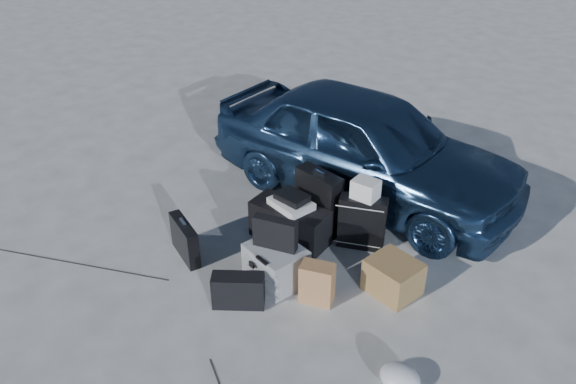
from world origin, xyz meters
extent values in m
plane|color=beige|center=(0.00, 0.00, 0.00)|extent=(60.00, 60.00, 0.00)
imported|color=#2C4D78|center=(0.10, 2.10, 0.59)|extent=(3.57, 1.67, 1.18)
cube|color=#949698|center=(0.15, 0.30, 0.18)|extent=(0.59, 0.53, 0.36)
cube|color=black|center=(0.14, 0.32, 0.50)|extent=(0.40, 0.17, 0.29)
cube|color=black|center=(-0.77, 0.13, 0.19)|extent=(0.48, 0.32, 0.38)
cube|color=black|center=(0.06, 1.20, 0.33)|extent=(0.53, 0.30, 0.65)
cube|color=black|center=(0.56, 1.18, 0.27)|extent=(0.48, 0.29, 0.54)
cube|color=silver|center=(0.56, 1.20, 0.63)|extent=(0.24, 0.20, 0.19)
cube|color=black|center=(-0.08, 0.89, 0.19)|extent=(0.78, 0.35, 0.39)
cube|color=silver|center=(-0.07, 0.90, 0.42)|extent=(0.46, 0.40, 0.07)
cube|color=black|center=(-0.07, 0.92, 0.49)|extent=(0.34, 0.27, 0.06)
cube|color=#B0744C|center=(0.59, 0.27, 0.19)|extent=(0.31, 0.23, 0.38)
cube|color=olive|center=(1.09, 0.73, 0.16)|extent=(0.50, 0.47, 0.31)
ellipsoid|color=silver|center=(1.55, -0.19, 0.08)|extent=(0.31, 0.27, 0.16)
cube|color=black|center=(0.06, -0.13, 0.15)|extent=(0.46, 0.36, 0.31)
camera|label=1|loc=(2.36, -2.93, 3.31)|focal=35.00mm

